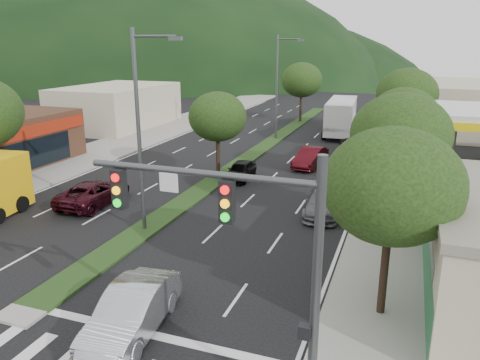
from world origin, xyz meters
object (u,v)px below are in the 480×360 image
at_px(car_queue_a, 241,170).
at_px(tree_med_far, 302,80).
at_px(traffic_signal, 253,244).
at_px(suv_maroon, 94,193).
at_px(tree_r_e, 408,87).
at_px(car_queue_c, 310,157).
at_px(tree_r_c, 404,117).
at_px(tree_med_near, 218,117).
at_px(tree_r_b, 400,135).
at_px(streetlight_near, 142,123).
at_px(car_queue_b, 323,202).
at_px(tree_r_a, 392,186).
at_px(sedan_silver, 132,311).
at_px(streetlight_mid, 279,82).
at_px(car_queue_d, 353,148).
at_px(motorhome, 341,116).
at_px(tree_r_d, 407,94).

bearing_deg(car_queue_a, tree_med_far, 91.55).
bearing_deg(traffic_signal, suv_maroon, 139.21).
relative_size(tree_r_e, car_queue_c, 1.47).
distance_m(tree_r_c, tree_med_near, 12.17).
distance_m(tree_r_b, streetlight_near, 12.47).
relative_size(streetlight_near, car_queue_b, 2.13).
xyz_separation_m(traffic_signal, tree_r_e, (2.97, 41.54, 0.25)).
relative_size(tree_r_a, sedan_silver, 1.36).
relative_size(tree_med_far, car_queue_c, 1.52).
bearing_deg(streetlight_mid, tree_r_c, -47.78).
bearing_deg(sedan_silver, streetlight_near, 110.84).
bearing_deg(tree_r_c, tree_med_near, -170.54).
bearing_deg(tree_r_c, tree_r_e, 90.00).
relative_size(traffic_signal, tree_r_c, 1.08).
height_order(tree_r_b, car_queue_d, tree_r_b).
bearing_deg(tree_med_far, tree_r_c, -63.43).
relative_size(tree_r_b, tree_r_e, 1.03).
relative_size(tree_med_far, car_queue_a, 1.82).
height_order(streetlight_mid, motorhome, streetlight_mid).
xyz_separation_m(car_queue_b, motorhome, (-2.53, 24.22, 1.23)).
height_order(tree_r_b, car_queue_c, tree_r_b).
relative_size(traffic_signal, tree_r_b, 1.01).
bearing_deg(car_queue_a, tree_r_b, -33.54).
bearing_deg(tree_r_a, car_queue_b, 111.62).
bearing_deg(tree_r_c, streetlight_mid, 132.22).
relative_size(traffic_signal, car_queue_d, 1.40).
xyz_separation_m(tree_r_a, tree_r_c, (0.00, 16.00, -0.07)).
bearing_deg(suv_maroon, tree_r_c, -151.71).
relative_size(traffic_signal, streetlight_mid, 0.70).
bearing_deg(sedan_silver, car_queue_a, 92.08).
relative_size(tree_r_a, car_queue_b, 1.41).
bearing_deg(tree_r_a, car_queue_a, 125.92).
xyz_separation_m(tree_r_a, motorhome, (-6.29, 33.72, -2.91)).
height_order(suv_maroon, car_queue_c, car_queue_c).
bearing_deg(suv_maroon, car_queue_c, -129.63).
bearing_deg(tree_r_e, car_queue_a, -116.02).
distance_m(streetlight_near, streetlight_mid, 25.00).
bearing_deg(streetlight_near, tree_r_d, 61.80).
relative_size(traffic_signal, car_queue_a, 1.84).
height_order(tree_r_e, sedan_silver, tree_r_e).
relative_size(streetlight_near, car_queue_a, 2.63).
height_order(sedan_silver, car_queue_c, sedan_silver).
xyz_separation_m(tree_med_near, streetlight_mid, (0.21, 15.00, 1.16)).
bearing_deg(car_queue_d, streetlight_mid, 143.42).
xyz_separation_m(tree_r_b, car_queue_b, (-3.76, 1.49, -4.35)).
relative_size(streetlight_mid, sedan_silver, 2.05).
height_order(tree_med_far, suv_maroon, tree_med_far).
relative_size(tree_med_far, car_queue_b, 1.48).
bearing_deg(car_queue_d, car_queue_b, -96.36).
xyz_separation_m(tree_r_a, car_queue_d, (-3.90, 24.49, -4.13)).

